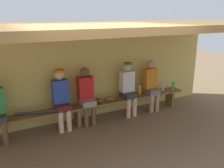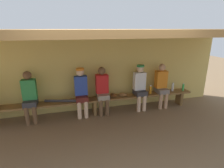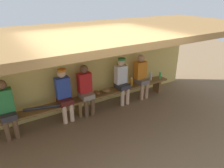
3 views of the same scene
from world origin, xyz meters
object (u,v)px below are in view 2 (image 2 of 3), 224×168
Objects in this scene: baseball_glove_tan at (123,94)px; player_with_sunglasses at (140,85)px; player_in_white at (102,89)px; water_bottle_blue at (150,90)px; player_leftmost at (30,95)px; water_bottle_orange at (173,87)px; bench at (94,101)px; baseball_glove_dark_brown at (113,95)px; water_bottle_green at (183,87)px; player_middle at (162,84)px; baseball_bat at (61,101)px; player_near_post at (81,90)px.

player_with_sunglasses is at bearing -134.85° from baseball_glove_tan.
water_bottle_blue is (1.47, -0.00, -0.15)m from player_in_white.
player_in_white and player_leftmost have the same top height.
player_with_sunglasses is 1.13m from water_bottle_orange.
bench is 25.00× the size of baseball_glove_dark_brown.
player_in_white is 5.23× the size of water_bottle_blue.
water_bottle_orange reaches higher than baseball_glove_tan.
player_with_sunglasses reaches higher than water_bottle_orange.
bench is at bearing 45.71° from baseball_glove_tan.
water_bottle_blue is at bearing 179.15° from water_bottle_green.
bench is at bearing -179.92° from player_middle.
baseball_bat is (-0.89, -0.00, 0.11)m from bench.
player_near_post is 2.83m from water_bottle_orange.
bench is 4.46× the size of player_near_post.
bench is 4.46× the size of player_with_sunglasses.
player_middle is at bearing 0.00° from player_in_white.
player_leftmost is 2.21m from baseball_glove_dark_brown.
water_bottle_orange reaches higher than baseball_glove_dark_brown.
water_bottle_orange is at bearing 1.78° from water_bottle_blue.
bench is 2.10m from player_middle.
baseball_glove_tan is (1.19, 0.00, -0.24)m from player_near_post.
baseball_bat is (-2.60, 0.00, -0.09)m from water_bottle_blue.
water_bottle_green is (0.35, -0.04, -0.02)m from water_bottle_orange.
baseball_glove_dark_brown is at bearing 3.71° from player_in_white.
water_bottle_orange is 3.38m from baseball_bat.
player_middle reaches higher than baseball_glove_tan.
water_bottle_orange is 0.77m from water_bottle_blue.
player_leftmost reaches higher than baseball_glove_dark_brown.
player_middle is 5.56× the size of baseball_glove_tan.
player_near_post is 1.01× the size of player_middle.
player_leftmost is 5.56× the size of baseball_glove_dark_brown.
baseball_glove_tan is at bearing -179.37° from water_bottle_orange.
water_bottle_green is at bearing -135.31° from baseball_glove_tan.
player_leftmost is (-1.88, 0.00, 0.00)m from player_in_white.
player_leftmost is at bearing 179.74° from water_bottle_green.
player_with_sunglasses reaches higher than baseball_bat.
baseball_glove_tan and baseball_glove_dark_brown have the same top height.
player_leftmost is 3.71m from player_middle.
baseball_bat is at bearing 91.04° from baseball_glove_dark_brown.
baseball_glove_tan is at bearing 179.89° from player_middle.
baseball_bat is at bearing 45.52° from baseball_glove_tan.
player_near_post is 1.53× the size of baseball_bat.
water_bottle_blue is (0.35, -0.00, -0.16)m from player_with_sunglasses.
water_bottle_green is (2.59, -0.02, -0.16)m from player_in_white.
player_near_post is 0.60m from baseball_bat.
baseball_glove_tan is 0.27× the size of baseball_bat.
player_leftmost is 1.29m from player_near_post.
water_bottle_orange is 1.11× the size of baseball_glove_dark_brown.
water_bottle_blue is 0.87m from baseball_glove_tan.
player_leftmost is 3.35m from water_bottle_blue.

